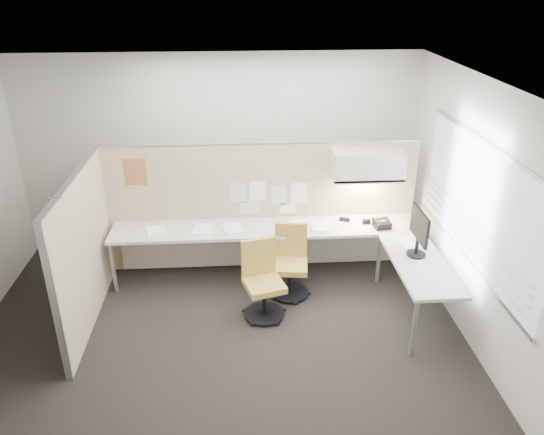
{
  "coord_description": "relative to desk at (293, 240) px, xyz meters",
  "views": [
    {
      "loc": [
        0.26,
        -4.88,
        3.75
      ],
      "look_at": [
        0.64,
        0.8,
        1.09
      ],
      "focal_mm": 35.0,
      "sensor_mm": 36.0,
      "label": 1
    }
  ],
  "objects": [
    {
      "name": "wall_back",
      "position": [
        -0.93,
        1.12,
        0.8
      ],
      "size": [
        5.5,
        0.02,
        2.8
      ],
      "primitive_type": "cube",
      "color": "beige",
      "rests_on": "ground"
    },
    {
      "name": "paper_stack_4",
      "position": [
        0.37,
        0.09,
        0.14
      ],
      "size": [
        0.24,
        0.31,
        0.02
      ],
      "primitive_type": "cube",
      "rotation": [
        0.0,
        0.0,
        -0.03
      ],
      "color": "white",
      "rests_on": "desk"
    },
    {
      "name": "wall_right",
      "position": [
        1.82,
        -1.13,
        0.8
      ],
      "size": [
        0.02,
        4.5,
        2.8
      ],
      "primitive_type": "cube",
      "color": "beige",
      "rests_on": "ground"
    },
    {
      "name": "partition_left",
      "position": [
        -2.43,
        -0.63,
        0.27
      ],
      "size": [
        0.06,
        2.2,
        1.75
      ],
      "primitive_type": "cube",
      "color": "tan",
      "rests_on": "floor"
    },
    {
      "name": "phone",
      "position": [
        1.15,
        0.04,
        0.18
      ],
      "size": [
        0.24,
        0.22,
        0.12
      ],
      "rotation": [
        0.0,
        0.0,
        0.16
      ],
      "color": "black",
      "rests_on": "desk"
    },
    {
      "name": "paper_stack_0",
      "position": [
        -1.73,
        0.08,
        0.14
      ],
      "size": [
        0.28,
        0.34,
        0.03
      ],
      "primitive_type": "cube",
      "rotation": [
        0.0,
        0.0,
        0.19
      ],
      "color": "white",
      "rests_on": "desk"
    },
    {
      "name": "monitor",
      "position": [
        1.37,
        -0.71,
        0.45
      ],
      "size": [
        0.22,
        0.53,
        0.56
      ],
      "rotation": [
        0.0,
        0.0,
        1.58
      ],
      "color": "black",
      "rests_on": "desk"
    },
    {
      "name": "paper_stack_3",
      "position": [
        0.09,
        0.15,
        0.14
      ],
      "size": [
        0.25,
        0.31,
        0.02
      ],
      "primitive_type": "cube",
      "rotation": [
        0.0,
        0.0,
        -0.06
      ],
      "color": "white",
      "rests_on": "desk"
    },
    {
      "name": "poster",
      "position": [
        -1.98,
        0.44,
        0.82
      ],
      "size": [
        0.28,
        0.0,
        0.35
      ],
      "primitive_type": "cube",
      "color": "orange",
      "rests_on": "partition_back"
    },
    {
      "name": "paper_stack_1",
      "position": [
        -1.15,
        0.12,
        0.14
      ],
      "size": [
        0.28,
        0.34,
        0.02
      ],
      "primitive_type": "cube",
      "rotation": [
        0.0,
        0.0,
        -0.18
      ],
      "color": "white",
      "rests_on": "desk"
    },
    {
      "name": "desk",
      "position": [
        0.0,
        0.0,
        0.0
      ],
      "size": [
        4.0,
        2.07,
        0.73
      ],
      "color": "beige",
      "rests_on": "floor"
    },
    {
      "name": "coat_hook",
      "position": [
        -2.51,
        -1.21,
        0.82
      ],
      "size": [
        0.18,
        0.45,
        1.36
      ],
      "color": "silver",
      "rests_on": "partition_left"
    },
    {
      "name": "partition_back",
      "position": [
        -0.38,
        0.47,
        0.27
      ],
      "size": [
        4.1,
        0.06,
        1.75
      ],
      "primitive_type": "cube",
      "color": "tan",
      "rests_on": "floor"
    },
    {
      "name": "chair_left",
      "position": [
        -0.43,
        -0.7,
        -0.17
      ],
      "size": [
        0.53,
        0.55,
        0.92
      ],
      "rotation": [
        0.0,
        0.0,
        0.28
      ],
      "color": "black",
      "rests_on": "floor"
    },
    {
      "name": "task_light_strip",
      "position": [
        0.97,
        0.26,
        0.7
      ],
      "size": [
        0.6,
        0.06,
        0.02
      ],
      "primitive_type": "cube",
      "color": "#FFEABF",
      "rests_on": "overhead_bin"
    },
    {
      "name": "pinned_papers",
      "position": [
        -0.3,
        0.44,
        0.43
      ],
      "size": [
        1.01,
        0.0,
        0.47
      ],
      "color": "#8CBF8C",
      "rests_on": "partition_back"
    },
    {
      "name": "paper_stack_2",
      "position": [
        -0.77,
        0.09,
        0.14
      ],
      "size": [
        0.29,
        0.34,
        0.03
      ],
      "primitive_type": "cube",
      "rotation": [
        0.0,
        0.0,
        0.21
      ],
      "color": "white",
      "rests_on": "desk"
    },
    {
      "name": "overhead_bin",
      "position": [
        0.97,
        0.26,
        0.91
      ],
      "size": [
        0.9,
        0.36,
        0.38
      ],
      "primitive_type": "cube",
      "color": "beige",
      "rests_on": "partition_back"
    },
    {
      "name": "floor",
      "position": [
        -0.93,
        -1.13,
        -0.61
      ],
      "size": [
        5.5,
        4.5,
        0.01
      ],
      "primitive_type": "cube",
      "color": "black",
      "rests_on": "ground"
    },
    {
      "name": "ceiling",
      "position": [
        -0.93,
        -1.13,
        2.2
      ],
      "size": [
        5.5,
        4.5,
        0.01
      ],
      "primitive_type": "cube",
      "color": "white",
      "rests_on": "wall_back"
    },
    {
      "name": "chair_right",
      "position": [
        -0.05,
        -0.27,
        -0.18
      ],
      "size": [
        0.48,
        0.49,
        0.9
      ],
      "rotation": [
        0.0,
        0.0,
        -0.12
      ],
      "color": "black",
      "rests_on": "floor"
    },
    {
      "name": "stapler",
      "position": [
        0.72,
        0.26,
        0.15
      ],
      "size": [
        0.14,
        0.09,
        0.05
      ],
      "primitive_type": "cube",
      "rotation": [
        0.0,
        0.0,
        -0.4
      ],
      "color": "black",
      "rests_on": "desk"
    },
    {
      "name": "window_pane",
      "position": [
        1.79,
        -1.13,
        0.95
      ],
      "size": [
        0.01,
        2.8,
        1.3
      ],
      "primitive_type": "cube",
      "color": "#AAB8C5",
      "rests_on": "wall_right"
    },
    {
      "name": "paper_stack_5",
      "position": [
        1.38,
        -0.42,
        0.14
      ],
      "size": [
        0.25,
        0.31,
        0.02
      ],
      "primitive_type": "cube",
      "rotation": [
        0.0,
        0.0,
        0.07
      ],
      "color": "white",
      "rests_on": "desk"
    },
    {
      "name": "tape_dispenser",
      "position": [
        0.98,
        0.16,
        0.16
      ],
      "size": [
        0.11,
        0.07,
        0.06
      ],
      "primitive_type": "cube",
      "rotation": [
        0.0,
        0.0,
        0.12
      ],
      "color": "black",
      "rests_on": "desk"
    },
    {
      "name": "wall_front",
      "position": [
        -0.93,
        -3.38,
        0.8
      ],
      "size": [
        5.5,
        0.02,
        2.8
      ],
      "primitive_type": "cube",
      "color": "beige",
      "rests_on": "ground"
    }
  ]
}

